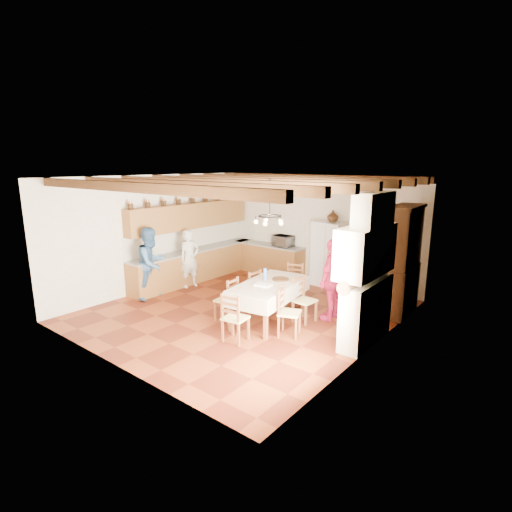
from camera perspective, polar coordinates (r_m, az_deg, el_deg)
The scene contains 31 objects.
floor at distance 9.18m, azimuth -1.67°, elevation -7.92°, with size 6.00×6.50×0.02m, color #531D0E.
ceiling at distance 8.58m, azimuth -1.81°, elevation 11.26°, with size 6.00×6.50×0.02m, color white.
wall_back at distance 11.39m, azimuth 8.97°, elevation 3.93°, with size 6.00×0.02×3.00m, color beige.
wall_front at distance 6.69m, azimuth -20.17°, elevation -3.19°, with size 6.00×0.02×3.00m, color beige.
wall_left at distance 10.92m, azimuth -13.88°, elevation 3.31°, with size 0.02×6.50×3.00m, color beige.
wall_right at distance 7.23m, azimuth 16.76°, elevation -1.76°, with size 0.02×6.50×3.00m, color beige.
ceiling_beams at distance 8.58m, azimuth -1.80°, elevation 10.59°, with size 6.00×6.30×0.16m, color #35220F, non-canonical shape.
lower_cabinets_left at distance 11.57m, azimuth -8.53°, elevation -1.33°, with size 0.60×4.30×0.86m, color brown.
lower_cabinets_back at distance 12.19m, azimuth 1.74°, elevation -0.45°, with size 2.30×0.60×0.86m, color brown.
countertop_left at distance 11.46m, azimuth -8.61°, elevation 0.85°, with size 0.62×4.30×0.04m, color gray.
countertop_back at distance 12.09m, azimuth 1.75°, elevation 1.62°, with size 2.34×0.62×0.04m, color gray.
backsplash_left at distance 11.61m, azimuth -9.62°, elevation 2.57°, with size 0.03×4.30×0.60m, color white.
backsplash_back at distance 12.25m, azimuth 2.57°, elevation 3.30°, with size 2.30×0.03×0.60m, color white.
upper_cabinets at distance 11.39m, azimuth -9.21°, elevation 5.70°, with size 0.35×4.20×0.70m, color brown.
fireplace at distance 7.54m, azimuth 15.25°, elevation -1.85°, with size 0.56×1.60×2.80m, color beige, non-canonical shape.
wall_picture at distance 10.64m, azimuth 16.23°, elevation 4.84°, with size 0.34×0.03×0.42m, color black.
refrigerator at distance 11.04m, azimuth 10.70°, elevation 0.29°, with size 0.88×0.72×1.76m, color white.
hutch at distance 9.32m, azimuth 20.10°, elevation -0.60°, with size 0.56×1.33×2.41m, color #342310, non-canonical shape.
dining_table at distance 8.39m, azimuth 1.89°, elevation -4.38°, with size 1.26×2.06×0.85m.
chandelier at distance 8.07m, azimuth 1.97°, elevation 5.73°, with size 0.47×0.47×0.03m, color black.
chair_left_near at distance 8.52m, azimuth -4.25°, elevation -6.14°, with size 0.42×0.40×0.96m, color brown, non-canonical shape.
chair_left_far at distance 9.12m, azimuth -0.95°, elevation -4.80°, with size 0.42×0.40×0.96m, color brown, non-canonical shape.
chair_right_near at distance 7.82m, azimuth 4.83°, elevation -7.97°, with size 0.42×0.40×0.96m, color brown, non-canonical shape.
chair_right_far at distance 8.51m, azimuth 6.97°, elevation -6.23°, with size 0.42×0.40×0.96m, color brown, non-canonical shape.
chair_end_near at distance 7.56m, azimuth -2.97°, elevation -8.70°, with size 0.42×0.40×0.96m, color brown, non-canonical shape.
chair_end_far at distance 9.60m, azimuth 5.33°, elevation -3.94°, with size 0.42×0.40×0.96m, color brown, non-canonical shape.
person_man at distance 10.88m, azimuth -9.46°, elevation -0.37°, with size 0.57×0.37×1.57m, color silver.
person_woman_blue at distance 10.13m, azimuth -14.71°, elevation -0.99°, with size 0.87×0.68×1.79m, color #3B6695.
person_woman_red at distance 8.62m, azimuth 10.92°, elevation -3.34°, with size 1.03×0.43×1.76m, color #BB1D42.
microwave at distance 11.73m, azimuth 3.93°, elevation 2.15°, with size 0.58×0.39×0.32m, color silver.
fridge_vase at distance 10.86m, azimuth 10.92°, elevation 5.62°, with size 0.29×0.29×0.31m, color #342310.
Camera 1 is at (5.57, -6.52, 3.28)m, focal length 28.00 mm.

